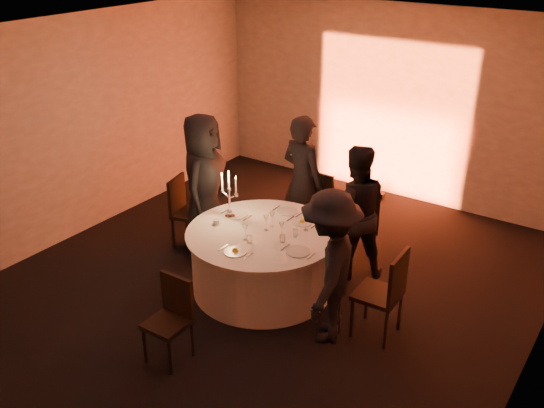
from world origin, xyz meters
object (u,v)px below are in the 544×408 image
Objects in this scene: coffee_cup at (216,222)px; candelabra at (229,201)px; banquet_table at (263,260)px; guest_right at (330,268)px; chair_back_left at (323,200)px; guest_left at (204,183)px; chair_front at (171,314)px; chair_back_right at (359,221)px; chair_left at (185,207)px; chair_right at (386,290)px; guest_back_left at (302,181)px; guest_back_right at (354,212)px.

candelabra is (0.01, 0.25, 0.19)m from coffee_cup.
banquet_table is 1.25m from guest_right.
candelabra reaches higher than banquet_table.
chair_back_left is at bearing 92.44° from banquet_table.
chair_back_left is 0.54× the size of guest_left.
candelabra reaches higher than chair_back_left.
chair_front is at bearing -91.04° from banquet_table.
guest_right is at bearing 78.79° from chair_back_right.
chair_left is 8.79× the size of coffee_cup.
guest_left is at bearing -101.42° from chair_right.
chair_front is 2.36m from guest_left.
chair_back_right is 0.59× the size of guest_back_left.
chair_front is at bearing 48.81° from chair_back_right.
coffee_cup is (-0.50, -1.70, 0.23)m from chair_back_left.
guest_right is at bearing -15.68° from candelabra.
guest_left reaches higher than chair_back_right.
chair_back_right reaches higher than chair_left.
chair_left is at bearing 41.97° from chair_back_left.
coffee_cup is (0.96, -0.49, 0.25)m from chair_left.
guest_back_left is 1.48m from coffee_cup.
guest_back_left reaches higher than chair_back_left.
guest_back_left reaches higher than coffee_cup.
chair_back_left is at bearing -66.18° from guest_left.
chair_back_left is (1.45, 1.21, 0.03)m from chair_left.
banquet_table is 1.74× the size of chair_right.
chair_left is at bearing 47.46° from guest_back_left.
chair_back_left is 0.59× the size of guest_back_right.
chair_right is (1.60, -0.05, 0.20)m from banquet_table.
coffee_cup is (0.69, -0.59, -0.14)m from guest_left.
guest_right is (1.10, -0.37, 0.46)m from banquet_table.
chair_left is at bearing 166.03° from candelabra.
chair_right is at bearing 155.10° from guest_back_left.
guest_back_right is at bearing -89.17° from chair_left.
guest_back_left is at bearing -69.16° from guest_left.
guest_back_right is at bearing 39.98° from coffee_cup.
chair_left is 0.90× the size of chair_back_right.
chair_front is at bearing -72.28° from candelabra.
banquet_table is at bearing 94.65° from chair_back_left.
candelabra is at bearing 73.73° from chair_back_left.
guest_back_left reaches higher than chair_back_right.
guest_back_left is 2.13m from guest_right.
chair_left is at bearing 167.63° from banquet_table.
guest_back_left is at bearing 77.59° from coffee_cup.
coffee_cup is at bearing -115.96° from guest_right.
chair_right is at bearing 138.63° from chair_back_left.
chair_back_left is (-0.07, 1.54, 0.19)m from banquet_table.
candelabra is at bearing 14.86° from chair_back_right.
chair_left is 1.09m from candelabra.
coffee_cup is 0.18× the size of candelabra.
chair_back_left is 0.94× the size of chair_back_right.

